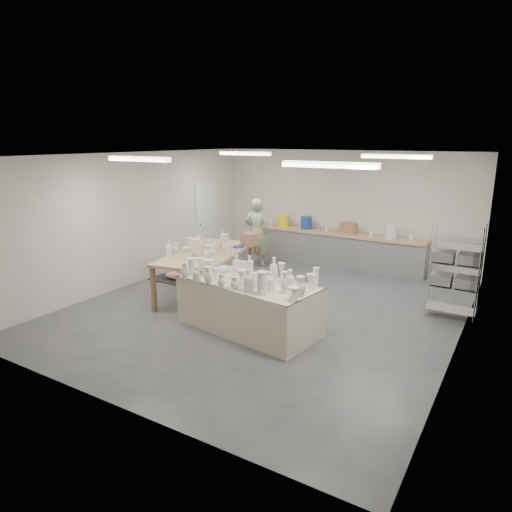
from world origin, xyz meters
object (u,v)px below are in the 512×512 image
Objects in this scene: drying_table at (249,304)px; potter at (257,232)px; red_stool at (262,254)px; work_table at (209,252)px.

potter is at bearing 127.47° from drying_table.
potter reaches higher than drying_table.
potter is 5.19× the size of red_stool.
drying_table is 2.10m from work_table.
work_table is 2.88m from red_stool.
potter is at bearing 86.02° from work_table.
drying_table is 7.56× the size of red_stool.
work_table is at bearing 154.58° from drying_table.
work_table reaches higher than drying_table.
potter is at bearing -90.00° from red_stool.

